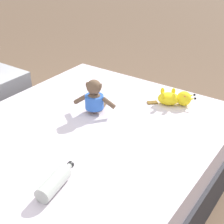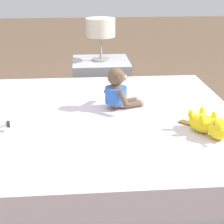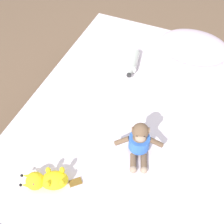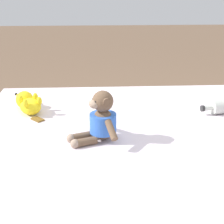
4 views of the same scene
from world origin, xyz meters
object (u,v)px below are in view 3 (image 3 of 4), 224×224
(bed, at_px, (138,132))
(pillow, at_px, (194,47))
(plush_yellow_creature, at_px, (46,180))
(glass_bottle, at_px, (133,62))
(plush_monkey, at_px, (139,142))

(bed, xyz_separation_m, pillow, (0.18, 0.70, 0.31))
(plush_yellow_creature, bearing_deg, bed, 67.56)
(bed, height_order, plush_yellow_creature, plush_yellow_creature)
(bed, distance_m, plush_yellow_creature, 0.81)
(plush_yellow_creature, distance_m, glass_bottle, 1.11)
(bed, distance_m, glass_bottle, 0.52)
(plush_monkey, relative_size, glass_bottle, 1.05)
(bed, distance_m, plush_monkey, 0.46)
(bed, xyz_separation_m, plush_yellow_creature, (-0.29, -0.70, 0.28))
(bed, relative_size, plush_yellow_creature, 6.26)
(pillow, relative_size, plush_monkey, 1.91)
(bed, bearing_deg, plush_yellow_creature, -112.44)
(plush_yellow_creature, xyz_separation_m, glass_bottle, (0.08, 1.10, -0.01))
(pillow, height_order, glass_bottle, pillow)
(plush_monkey, distance_m, glass_bottle, 0.77)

